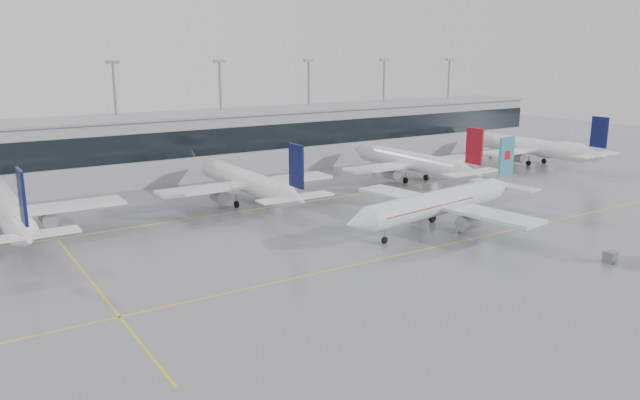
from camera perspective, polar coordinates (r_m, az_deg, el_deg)
ground at (r=74.59m, az=5.02°, el=-5.53°), size 320.00×320.00×0.00m
taxi_line_main at (r=74.58m, az=5.02°, el=-5.53°), size 120.00×0.25×0.01m
taxi_line_north at (r=98.98m, az=-5.65°, el=-0.80°), size 120.00×0.25×0.01m
taxi_line_cross at (r=75.78m, az=-20.87°, el=-6.08°), size 0.25×60.00×0.01m
terminal at (r=126.68m, az=-12.39°, el=4.82°), size 180.00×15.00×12.00m
terminal_glass at (r=119.48m, az=-11.14°, el=5.11°), size 180.00×0.20×5.00m
terminal_roof at (r=125.94m, az=-12.53°, el=7.61°), size 182.00×16.00×0.40m
light_masts at (r=131.46m, az=-13.48°, el=8.29°), size 156.40×1.00×22.60m
air_canada_jet at (r=88.86m, az=11.14°, el=-0.20°), size 36.53×29.46×11.48m
parked_jet_b at (r=91.95m, az=-26.60°, el=-0.89°), size 29.64×36.96×11.72m
parked_jet_c at (r=101.38m, az=-6.66°, el=1.66°), size 29.64×36.96×11.72m
parked_jet_d at (r=120.63m, az=8.44°, el=3.47°), size 29.64×36.96×11.72m
parked_jet_e at (r=145.86m, az=18.90°, el=4.59°), size 29.64×36.96×11.72m
gse_unit at (r=81.00m, az=25.00°, el=-4.73°), size 1.48×1.39×1.36m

